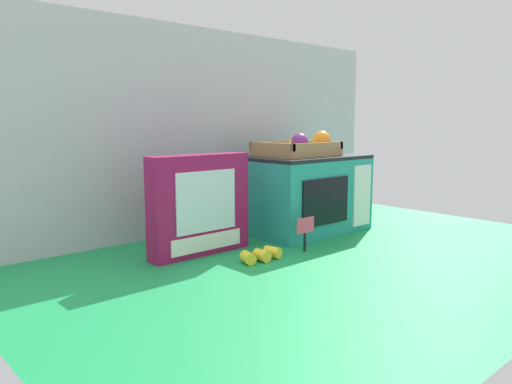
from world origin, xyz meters
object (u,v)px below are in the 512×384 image
at_px(cookie_set_box, 200,205).
at_px(price_sign, 305,229).
at_px(loose_toy_banana, 261,255).
at_px(food_groups_crate, 300,149).
at_px(toy_microwave, 302,193).

height_order(cookie_set_box, price_sign, cookie_set_box).
xyz_separation_m(cookie_set_box, loose_toy_banana, (0.08, -0.17, -0.13)).
distance_m(price_sign, loose_toy_banana, 0.17).
bearing_deg(cookie_set_box, food_groups_crate, 1.38).
xyz_separation_m(toy_microwave, loose_toy_banana, (-0.37, -0.19, -0.11)).
distance_m(cookie_set_box, price_sign, 0.32).
relative_size(cookie_set_box, price_sign, 3.13).
xyz_separation_m(food_groups_crate, price_sign, (-0.18, -0.19, -0.22)).
xyz_separation_m(food_groups_crate, cookie_set_box, (-0.42, -0.01, -0.14)).
height_order(toy_microwave, food_groups_crate, food_groups_crate).
distance_m(cookie_set_box, loose_toy_banana, 0.23).
bearing_deg(price_sign, loose_toy_banana, 175.65).
xyz_separation_m(toy_microwave, price_sign, (-0.20, -0.20, -0.06)).
bearing_deg(price_sign, toy_microwave, 44.51).
xyz_separation_m(price_sign, loose_toy_banana, (-0.17, 0.01, -0.05)).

